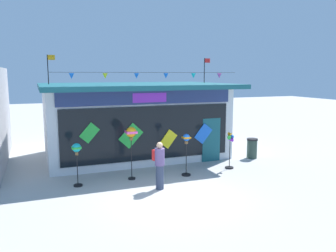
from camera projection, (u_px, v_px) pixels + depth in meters
ground_plane at (171, 195)px, 11.35m from camera, size 80.00×80.00×0.00m
kite_shop_building at (134, 119)px, 16.74m from camera, size 8.65×6.03×4.84m
wind_spinner_far_left at (77, 153)px, 12.09m from camera, size 0.32×0.32×1.58m
wind_spinner_left at (131, 135)px, 12.83m from camera, size 0.40×0.40×2.03m
wind_spinner_center_left at (186, 146)px, 13.40m from camera, size 0.36×0.36×1.68m
wind_spinner_center_right at (230, 145)px, 14.42m from camera, size 0.43×0.36×1.58m
person_near_camera at (159, 164)px, 11.85m from camera, size 0.38×0.48×1.68m
trash_bin at (252, 148)px, 16.31m from camera, size 0.52×0.52×0.95m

